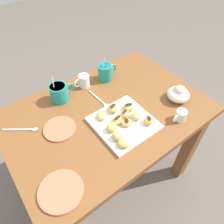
% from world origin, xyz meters
% --- Properties ---
extents(ground_plane, '(8.00, 8.00, 0.00)m').
position_xyz_m(ground_plane, '(0.00, 0.00, 0.00)').
color(ground_plane, '#665B51').
extents(dining_table, '(1.00, 0.70, 0.72)m').
position_xyz_m(dining_table, '(0.00, 0.00, 0.57)').
color(dining_table, brown).
rests_on(dining_table, ground_plane).
extents(pastry_plate_square, '(0.27, 0.27, 0.02)m').
position_xyz_m(pastry_plate_square, '(0.01, -0.12, 0.73)').
color(pastry_plate_square, white).
rests_on(pastry_plate_square, dining_table).
extents(coffee_mug_teal_left, '(0.13, 0.09, 0.14)m').
position_xyz_m(coffee_mug_teal_left, '(-0.14, 0.22, 0.77)').
color(coffee_mug_teal_left, teal).
rests_on(coffee_mug_teal_left, dining_table).
extents(coffee_mug_teal_right, '(0.12, 0.08, 0.14)m').
position_xyz_m(coffee_mug_teal_right, '(0.15, 0.22, 0.77)').
color(coffee_mug_teal_right, teal).
rests_on(coffee_mug_teal_right, dining_table).
extents(cream_pitcher_white, '(0.10, 0.06, 0.07)m').
position_xyz_m(cream_pitcher_white, '(0.01, 0.24, 0.76)').
color(cream_pitcher_white, white).
rests_on(cream_pitcher_white, dining_table).
extents(ice_cream_bowl, '(0.12, 0.12, 0.09)m').
position_xyz_m(ice_cream_bowl, '(0.35, -0.15, 0.75)').
color(ice_cream_bowl, white).
rests_on(ice_cream_bowl, dining_table).
extents(chocolate_sauce_pitcher, '(0.09, 0.05, 0.06)m').
position_xyz_m(chocolate_sauce_pitcher, '(0.25, -0.26, 0.75)').
color(chocolate_sauce_pitcher, white).
rests_on(chocolate_sauce_pitcher, dining_table).
extents(saucer_coral_left, '(0.17, 0.17, 0.01)m').
position_xyz_m(saucer_coral_left, '(-0.38, -0.23, 0.72)').
color(saucer_coral_left, '#E5704C').
rests_on(saucer_coral_left, dining_table).
extents(saucer_coral_right, '(0.15, 0.15, 0.01)m').
position_xyz_m(saucer_coral_right, '(-0.24, 0.04, 0.72)').
color(saucer_coral_right, '#E5704C').
rests_on(saucer_coral_right, dining_table).
extents(loose_spoon_near_saucer, '(0.03, 0.16, 0.01)m').
position_xyz_m(loose_spoon_near_saucer, '(0.02, 0.08, 0.72)').
color(loose_spoon_near_saucer, silver).
rests_on(loose_spoon_near_saucer, dining_table).
extents(loose_spoon_by_plate, '(0.14, 0.10, 0.01)m').
position_xyz_m(loose_spoon_by_plate, '(-0.38, 0.13, 0.72)').
color(loose_spoon_by_plate, silver).
rests_on(loose_spoon_by_plate, dining_table).
extents(beignet_0, '(0.06, 0.06, 0.04)m').
position_xyz_m(beignet_0, '(0.01, -0.03, 0.75)').
color(beignet_0, '#E5B260').
rests_on(beignet_0, pastry_plate_square).
extents(chocolate_drizzle_0, '(0.04, 0.03, 0.00)m').
position_xyz_m(chocolate_drizzle_0, '(0.01, -0.03, 0.77)').
color(chocolate_drizzle_0, '#381E11').
rests_on(chocolate_drizzle_0, beignet_0).
extents(beignet_1, '(0.07, 0.06, 0.03)m').
position_xyz_m(beignet_1, '(-0.01, -0.10, 0.75)').
color(beignet_1, '#E5B260').
rests_on(beignet_1, pastry_plate_square).
extents(chocolate_drizzle_1, '(0.04, 0.02, 0.00)m').
position_xyz_m(chocolate_drizzle_1, '(-0.01, -0.10, 0.76)').
color(chocolate_drizzle_1, '#381E11').
rests_on(chocolate_drizzle_1, beignet_1).
extents(beignet_2, '(0.07, 0.06, 0.03)m').
position_xyz_m(beignet_2, '(0.01, -0.14, 0.75)').
color(beignet_2, '#E5B260').
rests_on(beignet_2, pastry_plate_square).
extents(chocolate_drizzle_2, '(0.03, 0.03, 0.00)m').
position_xyz_m(chocolate_drizzle_2, '(0.01, -0.14, 0.76)').
color(chocolate_drizzle_2, '#381E11').
rests_on(chocolate_drizzle_2, beignet_2).
extents(beignet_3, '(0.07, 0.07, 0.03)m').
position_xyz_m(beignet_3, '(-0.07, -0.22, 0.75)').
color(beignet_3, '#E5B260').
rests_on(beignet_3, pastry_plate_square).
extents(beignet_4, '(0.05, 0.04, 0.03)m').
position_xyz_m(beignet_4, '(0.04, -0.09, 0.75)').
color(beignet_4, '#E5B260').
rests_on(beignet_4, pastry_plate_square).
extents(chocolate_drizzle_4, '(0.03, 0.02, 0.00)m').
position_xyz_m(chocolate_drizzle_4, '(0.04, -0.09, 0.77)').
color(chocolate_drizzle_4, '#381E11').
rests_on(chocolate_drizzle_4, beignet_4).
extents(beignet_5, '(0.06, 0.06, 0.03)m').
position_xyz_m(beignet_5, '(0.10, -0.19, 0.75)').
color(beignet_5, '#E5B260').
rests_on(beignet_5, pastry_plate_square).
extents(chocolate_drizzle_5, '(0.03, 0.03, 0.00)m').
position_xyz_m(chocolate_drizzle_5, '(0.10, -0.19, 0.77)').
color(chocolate_drizzle_5, '#381E11').
rests_on(chocolate_drizzle_5, beignet_5).
extents(beignet_6, '(0.07, 0.07, 0.03)m').
position_xyz_m(beignet_6, '(-0.05, -0.03, 0.75)').
color(beignet_6, '#E5B260').
rests_on(beignet_6, pastry_plate_square).
extents(beignet_7, '(0.06, 0.06, 0.03)m').
position_xyz_m(beignet_7, '(0.08, -0.13, 0.75)').
color(beignet_7, '#E5B260').
rests_on(beignet_7, pastry_plate_square).
extents(beignet_8, '(0.07, 0.07, 0.03)m').
position_xyz_m(beignet_8, '(0.08, -0.07, 0.75)').
color(beignet_8, '#E5B260').
rests_on(beignet_8, pastry_plate_square).
extents(chocolate_drizzle_8, '(0.04, 0.03, 0.00)m').
position_xyz_m(chocolate_drizzle_8, '(0.08, -0.07, 0.77)').
color(chocolate_drizzle_8, '#381E11').
rests_on(chocolate_drizzle_8, beignet_8).
extents(beignet_9, '(0.07, 0.06, 0.04)m').
position_xyz_m(beignet_9, '(-0.06, -0.12, 0.75)').
color(beignet_9, '#E5B260').
rests_on(beignet_9, pastry_plate_square).
extents(beignet_10, '(0.06, 0.06, 0.04)m').
position_xyz_m(beignet_10, '(-0.07, -0.17, 0.75)').
color(beignet_10, '#E5B260').
rests_on(beignet_10, pastry_plate_square).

